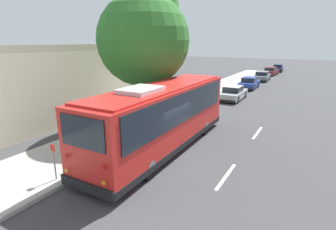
# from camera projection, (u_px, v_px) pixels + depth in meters

# --- Properties ---
(ground_plane) EXTENTS (160.00, 160.00, 0.00)m
(ground_plane) POSITION_uv_depth(u_px,v_px,m) (163.00, 156.00, 12.43)
(ground_plane) COLOR #3D3D3F
(sidewalk_slab) EXTENTS (80.00, 3.89, 0.15)m
(sidewalk_slab) POSITION_uv_depth(u_px,v_px,m) (102.00, 140.00, 14.24)
(sidewalk_slab) COLOR #B2AFA8
(sidewalk_slab) RESTS_ON ground
(curb_strip) EXTENTS (80.00, 0.14, 0.15)m
(curb_strip) POSITION_uv_depth(u_px,v_px,m) (132.00, 147.00, 13.28)
(curb_strip) COLOR #9D9A94
(curb_strip) RESTS_ON ground
(shuttle_bus) EXTENTS (10.43, 2.73, 3.38)m
(shuttle_bus) POSITION_uv_depth(u_px,v_px,m) (163.00, 114.00, 12.79)
(shuttle_bus) COLOR red
(shuttle_bus) RESTS_ON ground
(parked_sedan_silver) EXTENTS (4.29, 1.79, 1.29)m
(parked_sedan_silver) POSITION_uv_depth(u_px,v_px,m) (233.00, 93.00, 24.31)
(parked_sedan_silver) COLOR #A8AAAF
(parked_sedan_silver) RESTS_ON ground
(parked_sedan_blue) EXTENTS (4.32, 1.77, 1.31)m
(parked_sedan_blue) POSITION_uv_depth(u_px,v_px,m) (249.00, 83.00, 30.23)
(parked_sedan_blue) COLOR navy
(parked_sedan_blue) RESTS_ON ground
(parked_sedan_gray) EXTENTS (4.52, 1.89, 1.28)m
(parked_sedan_gray) POSITION_uv_depth(u_px,v_px,m) (262.00, 76.00, 36.27)
(parked_sedan_gray) COLOR slate
(parked_sedan_gray) RESTS_ON ground
(parked_sedan_maroon) EXTENTS (4.73, 2.03, 1.29)m
(parked_sedan_maroon) POSITION_uv_depth(u_px,v_px,m) (271.00, 71.00, 42.12)
(parked_sedan_maroon) COLOR maroon
(parked_sedan_maroon) RESTS_ON ground
(parked_sedan_navy) EXTENTS (4.63, 1.91, 1.29)m
(parked_sedan_navy) POSITION_uv_depth(u_px,v_px,m) (278.00, 68.00, 47.32)
(parked_sedan_navy) COLOR #19234C
(parked_sedan_navy) RESTS_ON ground
(street_tree) EXTENTS (5.54, 5.54, 8.75)m
(street_tree) POSITION_uv_depth(u_px,v_px,m) (145.00, 34.00, 15.67)
(street_tree) COLOR brown
(street_tree) RESTS_ON sidewalk_slab
(sign_post_near) EXTENTS (0.06, 0.22, 1.44)m
(sign_post_near) POSITION_uv_depth(u_px,v_px,m) (54.00, 162.00, 9.81)
(sign_post_near) COLOR gray
(sign_post_near) RESTS_ON sidewalk_slab
(sign_post_far) EXTENTS (0.06, 0.06, 1.33)m
(sign_post_far) POSITION_uv_depth(u_px,v_px,m) (81.00, 152.00, 10.88)
(sign_post_far) COLOR gray
(sign_post_far) RESTS_ON sidewalk_slab
(fire_hydrant) EXTENTS (0.22, 0.22, 0.81)m
(fire_hydrant) POSITION_uv_depth(u_px,v_px,m) (191.00, 105.00, 20.16)
(fire_hydrant) COLOR gold
(fire_hydrant) RESTS_ON sidewalk_slab
(lane_stripe_mid) EXTENTS (2.40, 0.14, 0.01)m
(lane_stripe_mid) POSITION_uv_depth(u_px,v_px,m) (226.00, 176.00, 10.54)
(lane_stripe_mid) COLOR silver
(lane_stripe_mid) RESTS_ON ground
(lane_stripe_ahead) EXTENTS (2.40, 0.14, 0.01)m
(lane_stripe_ahead) POSITION_uv_depth(u_px,v_px,m) (257.00, 133.00, 15.55)
(lane_stripe_ahead) COLOR silver
(lane_stripe_ahead) RESTS_ON ground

